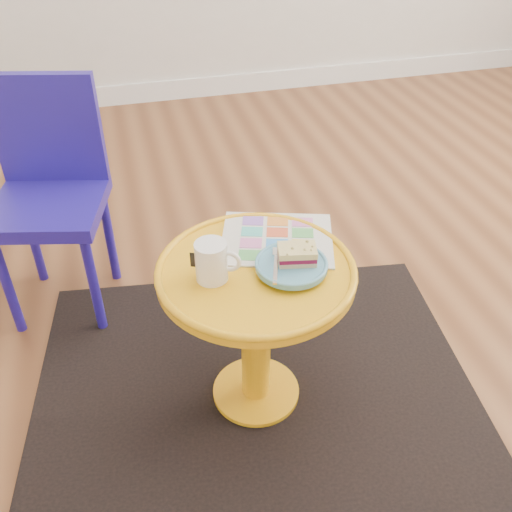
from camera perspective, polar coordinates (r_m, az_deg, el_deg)
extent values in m
plane|color=brown|center=(2.24, 15.70, -1.89)|extent=(4.00, 4.00, 0.00)
cube|color=white|center=(3.83, 1.42, 17.13)|extent=(4.00, 0.02, 0.12)
cube|color=black|center=(1.75, 0.00, -13.52)|extent=(1.44, 1.26, 0.01)
cylinder|color=#F6AA14|center=(1.74, 0.00, -13.38)|extent=(0.25, 0.25, 0.02)
cylinder|color=#F6AA14|center=(1.58, 0.00, -8.15)|extent=(0.08, 0.08, 0.43)
cylinder|color=#F6AA14|center=(1.43, 0.00, -1.70)|extent=(0.50, 0.50, 0.03)
cylinder|color=#221693|center=(1.98, -23.50, -3.01)|extent=(0.03, 0.03, 0.35)
cylinder|color=#221693|center=(1.90, -15.86, -3.02)|extent=(0.03, 0.03, 0.35)
cylinder|color=#221693|center=(2.19, -21.38, 1.56)|extent=(0.03, 0.03, 0.35)
cylinder|color=#221693|center=(2.11, -14.42, 1.72)|extent=(0.03, 0.03, 0.35)
cube|color=#221693|center=(1.92, -20.08, 4.58)|extent=(0.41, 0.41, 0.04)
cube|color=#221693|center=(1.96, -20.16, 11.82)|extent=(0.34, 0.11, 0.36)
cube|color=silver|center=(1.52, 2.12, 1.72)|extent=(0.35, 0.33, 0.01)
cylinder|color=white|center=(1.36, -4.49, -0.55)|extent=(0.08, 0.08, 0.10)
torus|color=white|center=(1.35, -2.71, -0.54)|extent=(0.06, 0.03, 0.06)
cylinder|color=#D1B78C|center=(1.33, -4.58, 1.01)|extent=(0.07, 0.07, 0.01)
cylinder|color=#5AA0BE|center=(1.41, 3.54, -1.26)|extent=(0.07, 0.07, 0.01)
cylinder|color=#5AA0BE|center=(1.40, 3.56, -0.94)|extent=(0.18, 0.18, 0.01)
cube|color=#D3BC8C|center=(1.40, 4.10, -0.30)|extent=(0.10, 0.08, 0.01)
cube|color=maroon|center=(1.39, 4.12, 0.10)|extent=(0.10, 0.08, 0.01)
cube|color=#EADB8C|center=(1.39, 4.15, 0.58)|extent=(0.10, 0.08, 0.02)
cube|color=silver|center=(1.37, 1.98, -1.31)|extent=(0.05, 0.11, 0.00)
cube|color=silver|center=(1.43, 2.08, 0.40)|extent=(0.03, 0.04, 0.00)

